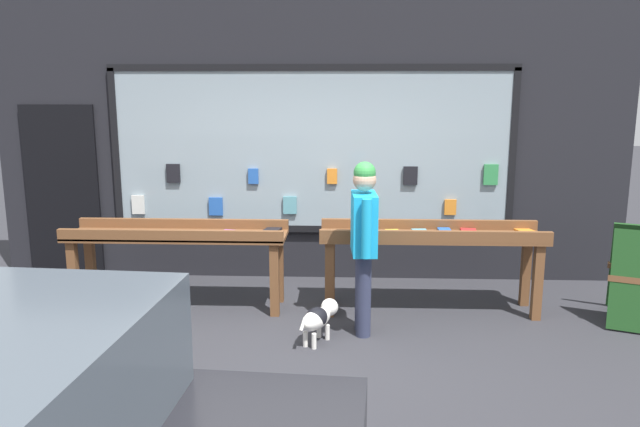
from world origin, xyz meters
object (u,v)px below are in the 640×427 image
(person_browsing, at_px, (364,235))
(sandwich_board_sign, at_px, (637,274))
(display_table_left, at_px, (177,242))
(small_dog, at_px, (319,317))
(display_table_right, at_px, (431,243))

(person_browsing, xyz_separation_m, sandwich_board_sign, (2.72, 0.42, -0.47))
(display_table_left, bearing_deg, small_dog, -29.70)
(display_table_left, distance_m, small_dog, 1.81)
(person_browsing, bearing_deg, display_table_right, -51.10)
(sandwich_board_sign, bearing_deg, display_table_left, -160.89)
(person_browsing, xyz_separation_m, small_dog, (-0.41, -0.23, -0.72))
(display_table_left, distance_m, sandwich_board_sign, 4.66)
(small_dog, xyz_separation_m, sandwich_board_sign, (3.13, 0.65, 0.25))
(person_browsing, relative_size, sandwich_board_sign, 1.73)
(display_table_right, xyz_separation_m, small_dog, (-1.12, -0.87, -0.49))
(person_browsing, bearing_deg, display_table_left, 68.85)
(person_browsing, distance_m, sandwich_board_sign, 2.79)
(display_table_left, height_order, display_table_right, display_table_right)
(person_browsing, bearing_deg, sandwich_board_sign, -84.15)
(display_table_right, height_order, sandwich_board_sign, sandwich_board_sign)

